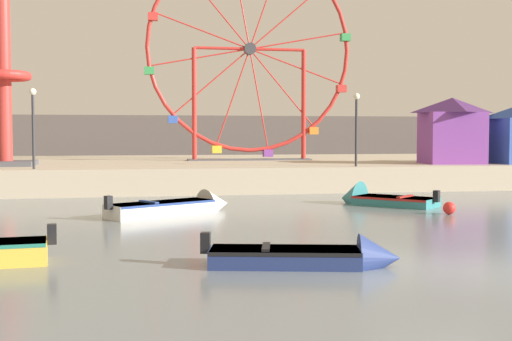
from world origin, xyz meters
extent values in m
plane|color=slate|center=(0.00, 0.00, 0.00)|extent=(240.00, 240.00, 0.00)
cube|color=#B7A88E|center=(0.00, 27.45, 0.62)|extent=(110.00, 20.25, 1.24)
cube|color=#564C47|center=(0.00, 45.89, 2.20)|extent=(140.00, 3.00, 4.40)
cube|color=navy|center=(-3.35, 0.61, 0.19)|extent=(3.33, 1.77, 0.38)
cube|color=black|center=(-3.35, 0.61, 0.34)|extent=(3.30, 1.78, 0.08)
cone|color=navy|center=(-1.40, 0.17, 0.19)|extent=(1.08, 1.20, 1.04)
cube|color=black|center=(-4.99, 0.99, 0.49)|extent=(0.25, 0.28, 0.44)
cube|color=black|center=(-3.73, 0.70, 0.41)|extent=(0.36, 0.94, 0.06)
cube|color=teal|center=(3.62, 11.63, 0.18)|extent=(3.25, 3.30, 0.36)
cube|color=#B2231E|center=(3.62, 11.63, 0.32)|extent=(3.24, 3.29, 0.08)
cone|color=teal|center=(2.27, 13.05, 0.18)|extent=(1.64, 1.62, 1.45)
cube|color=black|center=(4.76, 10.44, 0.47)|extent=(0.31, 0.31, 0.44)
cube|color=#B2231E|center=(3.89, 11.35, 0.39)|extent=(1.05, 1.01, 0.06)
cube|color=black|center=(-8.25, 2.06, 0.61)|extent=(0.22, 0.26, 0.44)
cube|color=silver|center=(-5.54, 10.06, 0.24)|extent=(3.89, 3.00, 0.48)
cube|color=navy|center=(-5.54, 10.06, 0.44)|extent=(3.87, 2.99, 0.08)
cone|color=silver|center=(-3.47, 11.31, 0.24)|extent=(1.49, 1.52, 1.14)
cube|color=black|center=(-7.27, 9.03, 0.59)|extent=(0.30, 0.31, 0.44)
cube|color=navy|center=(-5.95, 9.82, 0.51)|extent=(0.66, 0.96, 0.06)
torus|color=red|center=(0.48, 26.73, 7.88)|extent=(12.32, 0.24, 12.32)
cylinder|color=#38383D|center=(0.48, 26.73, 7.88)|extent=(0.70, 0.50, 0.70)
cylinder|color=red|center=(3.33, 26.73, 6.87)|extent=(5.72, 0.08, 2.08)
cube|color=red|center=(6.18, 26.73, 5.59)|extent=(0.56, 0.48, 0.44)
cylinder|color=red|center=(3.45, 26.73, 8.43)|extent=(5.95, 0.08, 1.19)
cube|color=#33934C|center=(6.42, 26.73, 8.71)|extent=(0.56, 0.48, 0.44)
cylinder|color=red|center=(2.77, 26.73, 9.84)|extent=(4.64, 0.08, 3.99)
cylinder|color=red|center=(1.48, 26.73, 10.72)|extent=(2.08, 0.08, 5.72)
cylinder|color=red|center=(-1.49, 26.73, 10.17)|extent=(3.99, 0.08, 4.64)
cylinder|color=red|center=(-2.37, 26.73, 8.88)|extent=(5.72, 0.08, 2.08)
cube|color=red|center=(-5.22, 26.73, 9.60)|extent=(0.56, 0.48, 0.44)
cylinder|color=red|center=(-2.49, 26.73, 7.32)|extent=(5.95, 0.08, 1.19)
cube|color=#33934C|center=(-5.46, 26.73, 6.48)|extent=(0.56, 0.48, 0.44)
cylinder|color=red|center=(-1.81, 26.73, 5.91)|extent=(4.64, 0.08, 3.99)
cube|color=#3356B7|center=(-4.11, 26.73, 3.66)|extent=(0.56, 0.48, 0.44)
cylinder|color=red|center=(-0.52, 26.73, 5.03)|extent=(2.08, 0.08, 5.72)
cube|color=yellow|center=(-1.53, 26.73, 1.90)|extent=(0.56, 0.48, 0.44)
cylinder|color=red|center=(1.04, 26.73, 4.91)|extent=(1.19, 0.08, 5.95)
cube|color=purple|center=(1.59, 26.73, 1.66)|extent=(0.56, 0.48, 0.44)
cylinder|color=red|center=(2.45, 26.73, 5.58)|extent=(3.99, 0.08, 4.64)
cube|color=orange|center=(4.41, 26.73, 3.01)|extent=(0.56, 0.48, 0.44)
cylinder|color=red|center=(-2.84, 26.73, 4.56)|extent=(0.28, 0.28, 6.64)
cylinder|color=red|center=(3.80, 26.73, 4.56)|extent=(0.28, 0.28, 6.64)
cylinder|color=red|center=(0.48, 26.73, 7.88)|extent=(6.64, 0.18, 0.18)
cube|color=#4C4C51|center=(0.48, 26.73, 1.28)|extent=(7.44, 1.20, 0.08)
cylinder|color=#BC332D|center=(-12.65, 21.89, 7.89)|extent=(0.70, 0.70, 13.32)
torus|color=red|center=(-12.65, 21.89, 5.67)|extent=(2.64, 2.64, 0.44)
cube|color=#4C4C51|center=(-12.65, 21.89, 1.36)|extent=(2.80, 2.80, 0.24)
cube|color=purple|center=(10.22, 20.17, 2.59)|extent=(3.19, 2.81, 2.71)
pyramid|color=#462156|center=(10.22, 20.17, 4.33)|extent=(3.51, 3.09, 0.80)
cylinder|color=#2D2D33|center=(-10.83, 18.38, 2.89)|extent=(0.12, 0.12, 3.32)
sphere|color=#F2EACC|center=(-10.83, 18.38, 4.69)|extent=(0.32, 0.32, 0.32)
cylinder|color=#2D2D33|center=(4.20, 18.10, 2.86)|extent=(0.12, 0.12, 3.25)
sphere|color=#F2EACC|center=(4.20, 18.10, 4.63)|extent=(0.32, 0.32, 0.32)
sphere|color=red|center=(4.38, 8.64, 0.22)|extent=(0.44, 0.44, 0.44)
camera|label=1|loc=(-6.51, -13.19, 2.79)|focal=47.40mm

